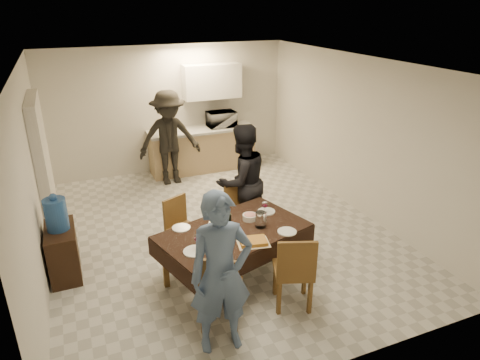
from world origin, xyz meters
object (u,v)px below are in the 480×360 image
Objects in this scene: wine_bottle at (228,219)px; person_near at (221,274)px; person_far at (242,181)px; person_kitchen at (169,138)px; water_pitcher at (261,220)px; console at (63,252)px; dining_table at (234,232)px; microwave at (222,119)px; water_jug at (56,214)px; savoury_tart at (253,241)px.

wine_bottle is 1.21m from person_near.
person_far is 0.95× the size of person_kitchen.
wine_bottle is 0.16× the size of person_kitchen.
water_pitcher is 1.35m from person_near.
person_kitchen is at bearing 50.66° from console.
person_kitchen is (-0.51, 2.42, 0.05)m from person_far.
person_near reaches higher than water_pitcher.
dining_table is at bearing 171.87° from water_pitcher.
microwave reaches higher than console.
dining_table is 1.20m from person_far.
console is 0.55m from water_jug.
savoury_tart is (2.14, -1.31, -0.16)m from water_jug.
savoury_tart is 3.86m from person_kitchen.
wine_bottle is 1.17m from person_far.
savoury_tart is 1.51m from person_far.
person_near is (-0.90, -1.00, 0.06)m from water_pitcher.
water_jug is 2.03× the size of water_pitcher.
water_pitcher reaches higher than console.
savoury_tart is at bearing -31.45° from water_jug.
person_far is at bearing 79.70° from water_pitcher.
water_jug is 0.24× the size of person_far.
person_near reaches higher than wine_bottle.
person_kitchen reaches higher than dining_table.
microwave is at bearing 71.03° from wine_bottle.
person_kitchen is at bearing -90.95° from person_far.
wine_bottle is 0.42m from water_pitcher.
person_far is (2.59, 0.12, -0.01)m from water_jug.
console is at bearing 132.50° from person_near.
dining_table is 0.20m from wine_bottle.
water_pitcher is at bearing 66.73° from person_far.
dining_table is 2.26m from water_jug.
microwave reaches higher than wine_bottle.
savoury_tart is 0.21× the size of person_near.
person_kitchen is at bearing 50.66° from water_jug.
person_kitchen is (2.08, 2.54, 0.59)m from console.
water_jug is at bearing 138.81° from dining_table.
water_jug is at bearing -129.34° from person_kitchen.
water_jug is 4.47m from microwave.
person_kitchen reaches higher than water_jug.
console is 0.42× the size of person_far.
water_pitcher is at bearing 52.85° from savoury_tart.
person_far is (0.60, 1.00, 0.02)m from wine_bottle.
water_pitcher is 4.09m from microwave.
person_far is 2.47m from person_kitchen.
dining_table is at bearing 67.83° from person_near.
dining_table is 3.52× the size of microwave.
person_kitchen is (-0.06, 3.85, 0.19)m from savoury_tart.
dining_table is at bearing 49.39° from person_far.
console is 4.53m from microwave.
person_far is at bearing 59.04° from wine_bottle.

